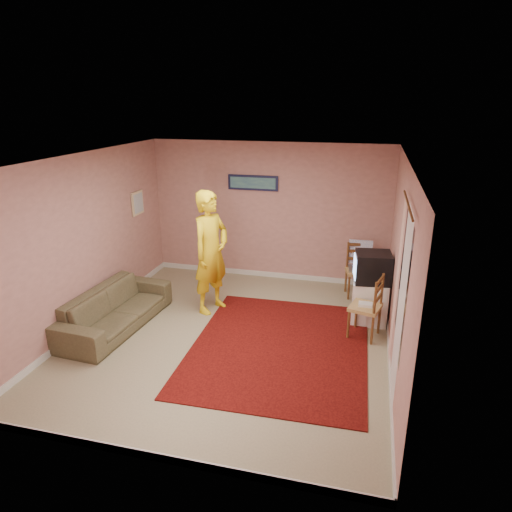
% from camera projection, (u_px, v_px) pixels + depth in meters
% --- Properties ---
extents(ground, '(5.00, 5.00, 0.00)m').
position_uv_depth(ground, '(231.00, 337.00, 6.71)').
color(ground, '#9B9271').
rests_on(ground, ground).
extents(wall_back, '(4.50, 0.02, 2.60)m').
position_uv_depth(wall_back, '(269.00, 212.00, 8.58)').
color(wall_back, tan).
rests_on(wall_back, ground).
extents(wall_front, '(4.50, 0.02, 2.60)m').
position_uv_depth(wall_front, '(144.00, 343.00, 4.00)').
color(wall_front, tan).
rests_on(wall_front, ground).
extents(wall_left, '(0.02, 5.00, 2.60)m').
position_uv_depth(wall_left, '(85.00, 242.00, 6.81)').
color(wall_left, tan).
rests_on(wall_left, ground).
extents(wall_right, '(0.02, 5.00, 2.60)m').
position_uv_depth(wall_right, '(399.00, 268.00, 5.77)').
color(wall_right, tan).
rests_on(wall_right, ground).
extents(ceiling, '(4.50, 5.00, 0.02)m').
position_uv_depth(ceiling, '(227.00, 158.00, 5.86)').
color(ceiling, silver).
rests_on(ceiling, wall_back).
extents(baseboard_back, '(4.50, 0.02, 0.10)m').
position_uv_depth(baseboard_back, '(268.00, 274.00, 8.98)').
color(baseboard_back, silver).
rests_on(baseboard_back, ground).
extents(baseboard_front, '(4.50, 0.02, 0.10)m').
position_uv_depth(baseboard_front, '(155.00, 456.00, 4.42)').
color(baseboard_front, silver).
rests_on(baseboard_front, ground).
extents(baseboard_left, '(0.02, 5.00, 0.10)m').
position_uv_depth(baseboard_left, '(96.00, 317.00, 7.21)').
color(baseboard_left, silver).
rests_on(baseboard_left, ground).
extents(baseboard_right, '(0.02, 5.00, 0.10)m').
position_uv_depth(baseboard_right, '(389.00, 354.00, 6.18)').
color(baseboard_right, silver).
rests_on(baseboard_right, ground).
extents(window, '(0.01, 1.10, 1.50)m').
position_uv_depth(window, '(403.00, 284.00, 4.89)').
color(window, black).
rests_on(window, wall_right).
extents(curtain_sheer, '(0.01, 0.75, 2.10)m').
position_uv_depth(curtain_sheer, '(401.00, 306.00, 4.83)').
color(curtain_sheer, silver).
rests_on(curtain_sheer, wall_right).
extents(curtain_floral, '(0.01, 0.35, 2.10)m').
position_uv_depth(curtain_floral, '(397.00, 282.00, 5.47)').
color(curtain_floral, '#EEE4CB').
rests_on(curtain_floral, wall_right).
extents(curtain_rod, '(0.02, 1.40, 0.02)m').
position_uv_depth(curtain_rod, '(408.00, 204.00, 4.62)').
color(curtain_rod, brown).
rests_on(curtain_rod, wall_right).
extents(picture_back, '(0.95, 0.04, 0.28)m').
position_uv_depth(picture_back, '(253.00, 183.00, 8.43)').
color(picture_back, '#131434').
rests_on(picture_back, wall_back).
extents(picture_left, '(0.04, 0.38, 0.42)m').
position_uv_depth(picture_left, '(138.00, 203.00, 8.18)').
color(picture_left, beige).
rests_on(picture_left, wall_left).
extents(area_rug, '(2.50, 3.09, 0.02)m').
position_uv_depth(area_rug, '(279.00, 347.00, 6.45)').
color(area_rug, black).
rests_on(area_rug, ground).
extents(tv_cabinet, '(0.53, 0.48, 0.68)m').
position_uv_depth(tv_cabinet, '(370.00, 301.00, 7.10)').
color(tv_cabinet, white).
rests_on(tv_cabinet, ground).
extents(crt_tv, '(0.58, 0.53, 0.46)m').
position_uv_depth(crt_tv, '(372.00, 267.00, 6.91)').
color(crt_tv, black).
rests_on(crt_tv, tv_cabinet).
extents(chair_a, '(0.50, 0.48, 0.51)m').
position_uv_depth(chair_a, '(359.00, 265.00, 7.95)').
color(chair_a, tan).
rests_on(chair_a, ground).
extents(dvd_player, '(0.39, 0.30, 0.06)m').
position_uv_depth(dvd_player, '(359.00, 269.00, 7.97)').
color(dvd_player, '#A2A2A6').
rests_on(dvd_player, chair_a).
extents(blue_throw, '(0.41, 0.05, 0.43)m').
position_uv_depth(blue_throw, '(360.00, 252.00, 8.07)').
color(blue_throw, '#839BD6').
rests_on(blue_throw, chair_a).
extents(chair_b, '(0.51, 0.52, 0.52)m').
position_uv_depth(chair_b, '(366.00, 300.00, 6.57)').
color(chair_b, tan).
rests_on(chair_b, ground).
extents(game_console, '(0.20, 0.14, 0.04)m').
position_uv_depth(game_console, '(365.00, 304.00, 6.59)').
color(game_console, white).
rests_on(game_console, chair_b).
extents(sofa, '(0.95, 2.12, 0.60)m').
position_uv_depth(sofa, '(115.00, 309.00, 6.93)').
color(sofa, brown).
rests_on(sofa, ground).
extents(person, '(0.72, 0.86, 2.00)m').
position_uv_depth(person, '(211.00, 252.00, 7.29)').
color(person, yellow).
rests_on(person, ground).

